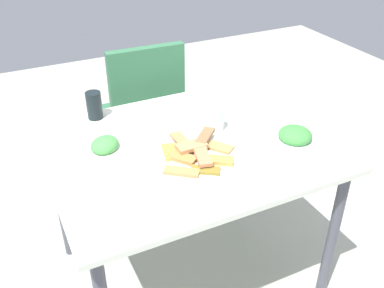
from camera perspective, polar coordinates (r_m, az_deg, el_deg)
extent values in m
plane|color=#A8AA9D|center=(2.22, -0.51, -16.25)|extent=(6.00, 6.00, 0.00)
cube|color=silver|center=(1.75, -0.63, -0.40)|extent=(1.08, 0.89, 0.02)
cylinder|color=#464752|center=(1.96, 17.65, -11.57)|extent=(0.04, 0.04, 0.70)
cylinder|color=#464752|center=(2.16, -16.77, -6.65)|extent=(0.04, 0.04, 0.70)
cylinder|color=#464752|center=(2.43, 5.86, -0.67)|extent=(0.04, 0.04, 0.70)
cube|color=#316944|center=(2.59, -6.81, 3.32)|extent=(0.43, 0.43, 0.06)
cube|color=#316944|center=(2.31, -5.76, 6.93)|extent=(0.40, 0.06, 0.46)
cylinder|color=#9A7748|center=(2.91, -4.13, 1.76)|extent=(0.03, 0.03, 0.39)
cylinder|color=#9A7748|center=(2.82, -11.38, 0.17)|extent=(0.03, 0.03, 0.39)
cylinder|color=#9A7748|center=(2.61, -1.24, -2.07)|extent=(0.03, 0.03, 0.39)
cylinder|color=#9A7748|center=(2.51, -9.28, -4.00)|extent=(0.03, 0.03, 0.39)
cylinder|color=white|center=(1.65, 1.00, -1.96)|extent=(0.34, 0.34, 0.01)
cube|color=#C29242|center=(1.62, 3.69, -2.14)|extent=(0.11, 0.10, 0.02)
cube|color=olive|center=(1.73, 1.70, 1.04)|extent=(0.12, 0.12, 0.02)
cube|color=tan|center=(1.67, -0.07, -0.23)|extent=(0.12, 0.06, 0.01)
cube|color=#BE8049|center=(1.56, -1.37, -3.61)|extent=(0.13, 0.11, 0.01)
cube|color=#C87C53|center=(1.61, 1.37, -1.53)|extent=(0.08, 0.14, 0.01)
cube|color=#C77A3E|center=(1.63, -1.30, -1.81)|extent=(0.11, 0.12, 0.02)
cube|color=tan|center=(1.70, 3.67, -0.44)|extent=(0.10, 0.11, 0.01)
cube|color=olive|center=(1.57, 1.74, -3.40)|extent=(0.11, 0.10, 0.01)
cube|color=#B27C4B|center=(1.72, -1.52, 0.60)|extent=(0.05, 0.11, 0.01)
cube|color=#BD903B|center=(1.66, -2.84, -1.03)|extent=(0.07, 0.12, 0.01)
cylinder|color=white|center=(1.73, -11.15, -0.74)|extent=(0.20, 0.20, 0.01)
ellipsoid|color=#479947|center=(1.72, -11.23, -0.13)|extent=(0.16, 0.16, 0.06)
sphere|color=#E5E650|center=(1.75, -10.15, 0.47)|extent=(0.03, 0.03, 0.03)
cylinder|color=white|center=(1.81, 13.12, 0.48)|extent=(0.21, 0.21, 0.01)
ellipsoid|color=#3E8B3E|center=(1.80, 13.21, 1.12)|extent=(0.17, 0.17, 0.07)
sphere|color=#F6D84F|center=(1.79, 11.90, 0.97)|extent=(0.03, 0.03, 0.03)
cylinder|color=black|center=(1.95, -12.54, 4.89)|extent=(0.09, 0.09, 0.12)
cylinder|color=silver|center=(1.82, 3.01, 3.21)|extent=(0.07, 0.07, 0.10)
cube|color=white|center=(1.97, -7.90, 3.71)|extent=(0.16, 0.16, 0.00)
cube|color=silver|center=(1.95, -7.74, 3.59)|extent=(0.19, 0.07, 0.00)
cube|color=silver|center=(1.99, -8.08, 4.03)|extent=(0.16, 0.05, 0.00)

